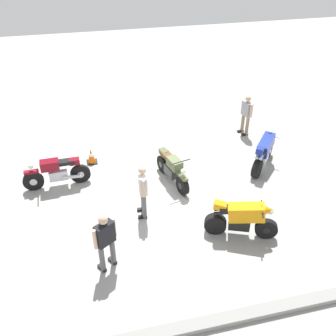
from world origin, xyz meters
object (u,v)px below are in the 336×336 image
object	(u,v)px
motorcycle_maroon_cruiser	(57,172)
motorcycle_orange_sportbike	(242,218)
person_in_white_shirt	(143,188)
motorcycle_olive_vintage	(172,169)
motorcycle_blue_sportbike	(264,151)
person_in_black_shirt	(105,239)
traffic_cone	(91,156)
person_in_gray_shirt	(246,113)

from	to	relation	value
motorcycle_maroon_cruiser	motorcycle_orange_sportbike	distance (m)	5.90
motorcycle_orange_sportbike	person_in_white_shirt	distance (m)	2.81
motorcycle_olive_vintage	person_in_white_shirt	bearing A→B (deg)	-54.81
motorcycle_blue_sportbike	person_in_black_shirt	xyz separation A→B (m)	(5.62, 3.26, 0.35)
motorcycle_maroon_cruiser	person_in_white_shirt	xyz separation A→B (m)	(-2.41, 1.99, 0.42)
person_in_white_shirt	traffic_cone	xyz separation A→B (m)	(1.29, -3.12, -0.68)
person_in_white_shirt	person_in_gray_shirt	bearing A→B (deg)	-135.95
motorcycle_blue_sportbike	person_in_gray_shirt	bearing A→B (deg)	34.14
motorcycle_blue_sportbike	person_in_white_shirt	size ratio (longest dim) A/B	0.95
motorcycle_orange_sportbike	person_in_gray_shirt	size ratio (longest dim) A/B	1.19
motorcycle_maroon_cruiser	person_in_white_shirt	size ratio (longest dim) A/B	1.26
motorcycle_olive_vintage	motorcycle_orange_sportbike	world-z (taller)	motorcycle_orange_sportbike
motorcycle_orange_sportbike	person_in_white_shirt	xyz separation A→B (m)	(2.39, -1.44, 0.35)
person_in_gray_shirt	motorcycle_maroon_cruiser	bearing A→B (deg)	4.12
person_in_black_shirt	person_in_white_shirt	bearing A→B (deg)	-66.94
motorcycle_blue_sportbike	person_in_black_shirt	distance (m)	6.51
motorcycle_olive_vintage	person_in_black_shirt	bearing A→B (deg)	-51.48
motorcycle_orange_sportbike	person_in_black_shirt	distance (m)	3.63
motorcycle_olive_vintage	motorcycle_blue_sportbike	bearing A→B (deg)	79.00
motorcycle_olive_vintage	person_in_black_shirt	distance (m)	3.94
person_in_black_shirt	traffic_cone	bearing A→B (deg)	-31.25
motorcycle_blue_sportbike	person_in_white_shirt	world-z (taller)	person_in_white_shirt
person_in_gray_shirt	person_in_white_shirt	size ratio (longest dim) A/B	0.96
motorcycle_olive_vintage	person_in_black_shirt	xyz separation A→B (m)	(2.38, 3.10, 0.46)
motorcycle_maroon_cruiser	motorcycle_blue_sportbike	world-z (taller)	motorcycle_blue_sportbike
motorcycle_orange_sportbike	person_in_gray_shirt	distance (m)	5.78
motorcycle_olive_vintage	person_in_white_shirt	distance (m)	1.85
person_in_gray_shirt	traffic_cone	xyz separation A→B (m)	(6.01, 0.73, -0.63)
motorcycle_maroon_cruiser	motorcycle_orange_sportbike	world-z (taller)	motorcycle_orange_sportbike
motorcycle_orange_sportbike	traffic_cone	xyz separation A→B (m)	(3.68, -4.56, -0.33)
motorcycle_blue_sportbike	traffic_cone	size ratio (longest dim) A/B	2.99
person_in_white_shirt	traffic_cone	world-z (taller)	person_in_white_shirt
motorcycle_maroon_cruiser	person_in_gray_shirt	world-z (taller)	person_in_gray_shirt
motorcycle_orange_sportbike	person_in_white_shirt	bearing A→B (deg)	170.56
motorcycle_blue_sportbike	person_in_gray_shirt	distance (m)	2.36
motorcycle_olive_vintage	motorcycle_blue_sportbike	world-z (taller)	motorcycle_blue_sportbike
person_in_white_shirt	traffic_cone	bearing A→B (deg)	-62.64
traffic_cone	motorcycle_maroon_cruiser	bearing A→B (deg)	45.17
motorcycle_orange_sportbike	traffic_cone	distance (m)	5.86
motorcycle_maroon_cruiser	person_in_black_shirt	xyz separation A→B (m)	(-1.20, 3.73, 0.42)
motorcycle_blue_sportbike	traffic_cone	bearing A→B (deg)	116.06
motorcycle_olive_vintage	person_in_black_shirt	world-z (taller)	person_in_black_shirt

